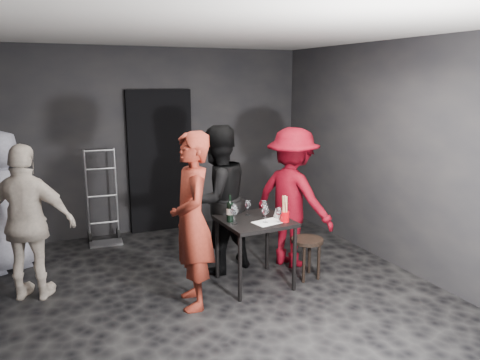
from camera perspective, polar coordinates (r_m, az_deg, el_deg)
name	(u,v)px	position (r m, az deg, el deg)	size (l,w,h in m)	color
floor	(222,294)	(5.13, -2.19, -13.75)	(4.50, 5.00, 0.02)	black
ceiling	(220,30)	(4.63, -2.47, 17.86)	(4.50, 5.00, 0.02)	silver
wall_back	(159,141)	(7.05, -9.88, 4.74)	(4.50, 0.04, 2.70)	black
wall_front	(397,252)	(2.62, 18.57, -8.37)	(4.50, 0.04, 2.70)	black
wall_right	(396,155)	(5.89, 18.47, 2.86)	(0.04, 5.00, 2.70)	black
doorway	(160,161)	(7.04, -9.67, 2.27)	(0.95, 0.10, 2.10)	black
wallbox_upper	(213,132)	(7.24, -3.26, 5.90)	(0.12, 0.06, 0.12)	#B7B7B2
wallbox_lower	(225,134)	(7.32, -1.78, 5.58)	(0.10, 0.06, 0.14)	#B7B7B2
hand_truck	(104,226)	(6.82, -16.21, -5.45)	(0.44, 0.36, 1.32)	#B2B2B7
tasting_table	(255,228)	(5.13, 1.82, -5.87)	(0.72, 0.72, 0.75)	black
stool	(307,246)	(5.43, 8.18, -8.00)	(0.36, 0.36, 0.47)	black
server_red	(192,206)	(4.58, -5.91, -3.14)	(0.76, 0.50, 2.07)	maroon
woman_black	(217,188)	(5.43, -2.81, -0.98)	(0.98, 0.54, 2.01)	black
man_maroon	(293,189)	(5.64, 6.44, -1.13)	(1.23, 0.57, 1.90)	#64040F
bystander_cream	(28,217)	(5.21, -24.46, -4.11)	(1.03, 0.49, 1.76)	beige
bystander_grey	(3,193)	(6.09, -26.95, -1.47)	(0.92, 0.50, 1.88)	gray
tasting_mat	(268,222)	(5.00, 3.44, -5.16)	(0.31, 0.21, 0.00)	white
wine_glass_a	(234,214)	(4.91, -0.70, -4.13)	(0.08, 0.08, 0.22)	white
wine_glass_b	(234,212)	(5.00, -0.79, -3.89)	(0.08, 0.08, 0.21)	white
wine_glass_c	(248,207)	(5.24, 0.97, -3.31)	(0.07, 0.07, 0.18)	white
wine_glass_d	(265,213)	(4.96, 3.11, -4.08)	(0.08, 0.08, 0.21)	white
wine_glass_e	(279,214)	(4.98, 4.73, -4.21)	(0.07, 0.07, 0.18)	white
wine_glass_f	(264,208)	(5.19, 3.00, -3.41)	(0.07, 0.07, 0.19)	white
wine_bottle	(230,211)	(4.99, -1.24, -3.84)	(0.07, 0.07, 0.30)	black
breadstick_cup	(285,209)	(5.01, 5.48, -3.56)	(0.10, 0.10, 0.30)	#B00209
reserved_card	(278,214)	(5.14, 4.60, -4.14)	(0.08, 0.13, 0.10)	white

